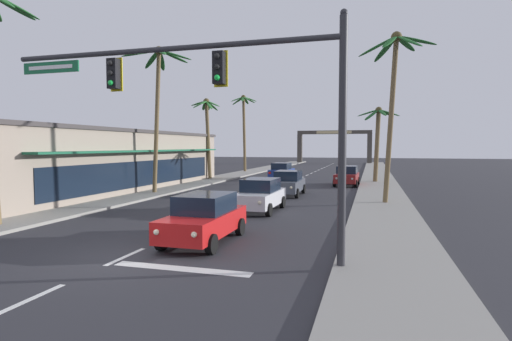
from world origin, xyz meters
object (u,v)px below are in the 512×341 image
object	(u,v)px
sedan_parked_nearest_kerb	(347,176)
palm_left_farthest	(244,118)
palm_right_second	(394,77)
palm_right_third	(377,131)
town_gateway_arch	(334,142)
palm_left_third	(207,122)
sedan_third_in_queue	(260,195)
storefront_strip_left	(103,160)
sedan_oncoming_far	(282,171)
palm_left_second	(158,83)
sedan_fifth_in_queue	(288,183)
traffic_signal_mast	(223,90)
sedan_lead_at_stop_bar	(204,218)

from	to	relation	value
sedan_parked_nearest_kerb	palm_left_farthest	world-z (taller)	palm_left_farthest
palm_right_second	palm_right_third	size ratio (longest dim) A/B	1.41
town_gateway_arch	palm_left_third	bearing A→B (deg)	-101.25
sedan_third_in_queue	palm_right_second	world-z (taller)	palm_right_second
sedan_third_in_queue	storefront_strip_left	size ratio (longest dim) A/B	0.17
palm_left_third	town_gateway_arch	size ratio (longest dim) A/B	0.56
sedan_oncoming_far	palm_left_third	bearing A→B (deg)	-159.78
palm_left_third	town_gateway_arch	distance (m)	44.09
sedan_parked_nearest_kerb	storefront_strip_left	distance (m)	19.81
palm_left_second	palm_right_second	distance (m)	15.41
palm_left_third	town_gateway_arch	bearing A→B (deg)	78.75
sedan_fifth_in_queue	palm_right_third	world-z (taller)	palm_right_third
traffic_signal_mast	sedan_parked_nearest_kerb	xyz separation A→B (m)	(2.12, 24.30, -4.12)
sedan_parked_nearest_kerb	palm_right_second	bearing A→B (deg)	-73.93
palm_left_second	sedan_fifth_in_queue	bearing A→B (deg)	12.27
sedan_oncoming_far	town_gateway_arch	size ratio (longest dim) A/B	0.31
sedan_fifth_in_queue	town_gateway_arch	distance (m)	53.71
storefront_strip_left	sedan_lead_at_stop_bar	bearing A→B (deg)	-43.61
traffic_signal_mast	palm_left_third	size ratio (longest dim) A/B	1.31
traffic_signal_mast	palm_right_second	bearing A→B (deg)	68.44
traffic_signal_mast	sedan_oncoming_far	xyz separation A→B (m)	(-4.62, 29.13, -4.12)
sedan_third_in_queue	palm_left_second	bearing A→B (deg)	149.26
traffic_signal_mast	storefront_strip_left	distance (m)	22.03
sedan_lead_at_stop_bar	palm_left_third	world-z (taller)	palm_left_third
sedan_lead_at_stop_bar	sedan_oncoming_far	size ratio (longest dim) A/B	0.99
palm_left_farthest	storefront_strip_left	distance (m)	24.22
palm_left_third	palm_left_farthest	bearing A→B (deg)	90.31
palm_left_third	town_gateway_arch	xyz separation A→B (m)	(8.59, 43.22, -1.56)
palm_left_second	palm_left_third	bearing A→B (deg)	97.11
sedan_lead_at_stop_bar	town_gateway_arch	size ratio (longest dim) A/B	0.31
town_gateway_arch	sedan_third_in_queue	bearing A→B (deg)	-88.45
sedan_third_in_queue	sedan_fifth_in_queue	world-z (taller)	same
palm_left_third	palm_right_third	world-z (taller)	palm_left_third
sedan_lead_at_stop_bar	sedan_fifth_in_queue	bearing A→B (deg)	89.50
sedan_oncoming_far	storefront_strip_left	world-z (taller)	storefront_strip_left
sedan_oncoming_far	town_gateway_arch	world-z (taller)	town_gateway_arch
palm_left_third	sedan_lead_at_stop_bar	bearing A→B (deg)	-67.52
sedan_third_in_queue	town_gateway_arch	bearing A→B (deg)	91.55
sedan_third_in_queue	palm_right_second	distance (m)	10.15
traffic_signal_mast	palm_right_second	world-z (taller)	palm_right_second
sedan_oncoming_far	palm_left_farthest	bearing A→B (deg)	126.07
palm_left_farthest	town_gateway_arch	distance (m)	32.24
palm_right_second	sedan_lead_at_stop_bar	bearing A→B (deg)	-120.83
sedan_lead_at_stop_bar	palm_right_second	xyz separation A→B (m)	(6.75, 11.32, 6.38)
sedan_fifth_in_queue	sedan_oncoming_far	bearing A→B (deg)	104.14
palm_left_third	sedan_third_in_queue	bearing A→B (deg)	-59.59
sedan_fifth_in_queue	storefront_strip_left	world-z (taller)	storefront_strip_left
palm_left_farthest	sedan_parked_nearest_kerb	bearing A→B (deg)	-46.48
traffic_signal_mast	sedan_third_in_queue	distance (m)	10.09
sedan_lead_at_stop_bar	palm_right_third	size ratio (longest dim) A/B	0.64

